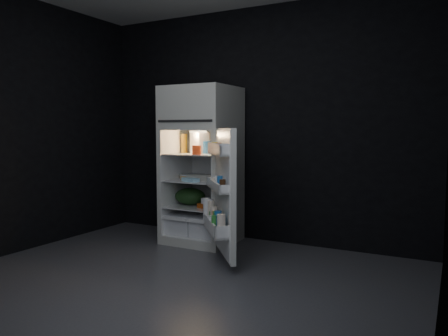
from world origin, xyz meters
The scene contains 19 objects.
floor centered at (0.00, 0.00, 0.00)m, with size 4.00×3.40×0.00m, color #4D4D52.
wall_back centered at (0.00, 1.70, 1.35)m, with size 4.00×0.00×2.70m, color black.
wall_left centered at (-2.00, 0.00, 1.35)m, with size 0.00×3.40×2.70m, color black.
wall_right centered at (2.00, 0.00, 1.35)m, with size 0.00×3.40×2.70m, color black.
refrigerator centered at (-0.50, 1.32, 0.96)m, with size 0.76×0.71×1.78m.
fridge_door centered at (0.11, 0.65, 0.67)m, with size 0.60×0.68×1.22m.
milk_jug centered at (-0.53, 1.31, 1.15)m, with size 0.15×0.15×0.24m, color white.
mayo_jar centered at (-0.43, 1.30, 1.10)m, with size 0.10×0.10×0.14m, color #1E5BA5.
jam_jar centered at (-0.24, 1.32, 1.09)m, with size 0.10×0.10×0.13m, color #331C0E.
amber_bottle centered at (-0.76, 1.34, 1.14)m, with size 0.07×0.07×0.22m, color #C0891E.
small_carton centered at (-0.43, 1.08, 1.08)m, with size 0.09×0.06×0.10m, color #DA4319.
egg_carton centered at (-0.44, 1.18, 0.76)m, with size 0.31×0.12×0.07m, color gray.
pie centered at (-0.67, 1.35, 0.75)m, with size 0.29×0.29×0.04m, color tan.
flat_package centered at (-0.51, 1.07, 0.75)m, with size 0.20×0.10×0.04m, color #99D4ED.
wrapped_pkg centered at (-0.35, 1.38, 0.75)m, with size 0.13×0.11×0.05m, color beige.
produce_bag centered at (-0.64, 1.27, 0.52)m, with size 0.37×0.31×0.20m, color #193815.
yogurt_tray centered at (-0.33, 1.16, 0.45)m, with size 0.24×0.13×0.05m, color #A33D0E.
small_can_red centered at (-0.33, 1.42, 0.47)m, with size 0.07×0.07×0.09m, color #A33D0E.
small_can_silver centered at (-0.24, 1.38, 0.47)m, with size 0.07×0.07×0.09m, color silver.
Camera 1 is at (2.07, -2.98, 1.29)m, focal length 35.00 mm.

